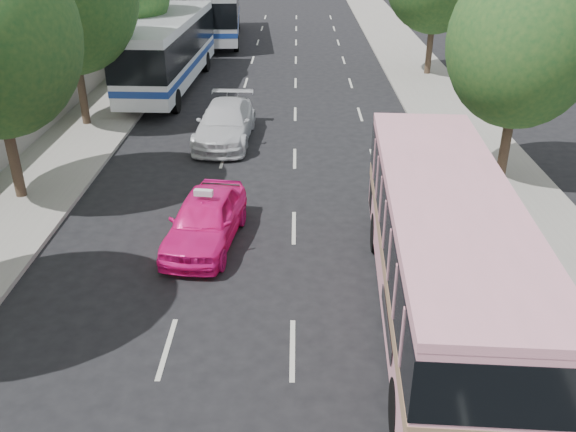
{
  "coord_description": "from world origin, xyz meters",
  "views": [
    {
      "loc": [
        1.05,
        -13.12,
        9.07
      ],
      "look_at": [
        0.85,
        1.65,
        1.6
      ],
      "focal_mm": 38.0,
      "sensor_mm": 36.0,
      "label": 1
    }
  ],
  "objects_px": {
    "tour_coach_rear": "(219,7)",
    "tour_coach_front": "(168,46)",
    "white_pickup": "(225,123)",
    "pink_bus": "(444,241)",
    "pink_taxi": "(205,219)"
  },
  "relations": [
    {
      "from": "pink_taxi",
      "to": "white_pickup",
      "type": "height_order",
      "value": "white_pickup"
    },
    {
      "from": "pink_taxi",
      "to": "tour_coach_rear",
      "type": "relative_size",
      "value": 0.34
    },
    {
      "from": "pink_taxi",
      "to": "tour_coach_front",
      "type": "distance_m",
      "value": 18.3
    },
    {
      "from": "pink_taxi",
      "to": "tour_coach_front",
      "type": "height_order",
      "value": "tour_coach_front"
    },
    {
      "from": "pink_bus",
      "to": "tour_coach_front",
      "type": "height_order",
      "value": "tour_coach_front"
    },
    {
      "from": "pink_taxi",
      "to": "tour_coach_rear",
      "type": "distance_m",
      "value": 32.4
    },
    {
      "from": "white_pickup",
      "to": "tour_coach_rear",
      "type": "bearing_deg",
      "value": 99.19
    },
    {
      "from": "pink_bus",
      "to": "tour_coach_rear",
      "type": "bearing_deg",
      "value": 107.74
    },
    {
      "from": "pink_bus",
      "to": "tour_coach_front",
      "type": "distance_m",
      "value": 23.87
    },
    {
      "from": "tour_coach_rear",
      "to": "white_pickup",
      "type": "bearing_deg",
      "value": -87.46
    },
    {
      "from": "pink_taxi",
      "to": "tour_coach_front",
      "type": "relative_size",
      "value": 0.35
    },
    {
      "from": "pink_taxi",
      "to": "tour_coach_front",
      "type": "bearing_deg",
      "value": 111.0
    },
    {
      "from": "white_pickup",
      "to": "tour_coach_front",
      "type": "xyz_separation_m",
      "value": [
        -3.96,
        8.61,
        1.54
      ]
    },
    {
      "from": "pink_bus",
      "to": "tour_coach_rear",
      "type": "distance_m",
      "value": 37.13
    },
    {
      "from": "tour_coach_rear",
      "to": "tour_coach_front",
      "type": "bearing_deg",
      "value": -98.91
    }
  ]
}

